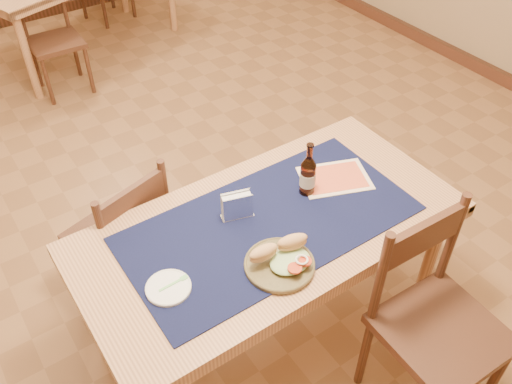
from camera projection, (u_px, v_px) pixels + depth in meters
room at (163, 3)px, 2.28m from camera, size 6.04×7.04×2.84m
main_table at (269, 237)px, 2.28m from camera, size 1.60×0.80×0.75m
placemat at (270, 223)px, 2.22m from camera, size 1.20×0.60×0.01m
baseboard at (189, 227)px, 3.18m from camera, size 6.00×7.00×0.10m
chair_main_far at (123, 236)px, 2.57m from camera, size 0.50×0.50×0.88m
chair_main_near at (435, 321)px, 2.16m from camera, size 0.46×0.46×0.97m
chair_back_near at (53, 38)px, 4.16m from camera, size 0.39×0.39×0.83m
sandwich_plate at (282, 260)px, 2.03m from camera, size 0.27×0.27×0.10m
side_plate at (168, 287)px, 1.96m from camera, size 0.17×0.17×0.01m
fork at (176, 282)px, 1.97m from camera, size 0.12×0.02×0.00m
beer_bottle at (308, 175)px, 2.29m from camera, size 0.07×0.07×0.26m
napkin_holder at (237, 206)px, 2.21m from camera, size 0.14×0.08×0.12m
menu_card at (335, 178)px, 2.42m from camera, size 0.36×0.32×0.01m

